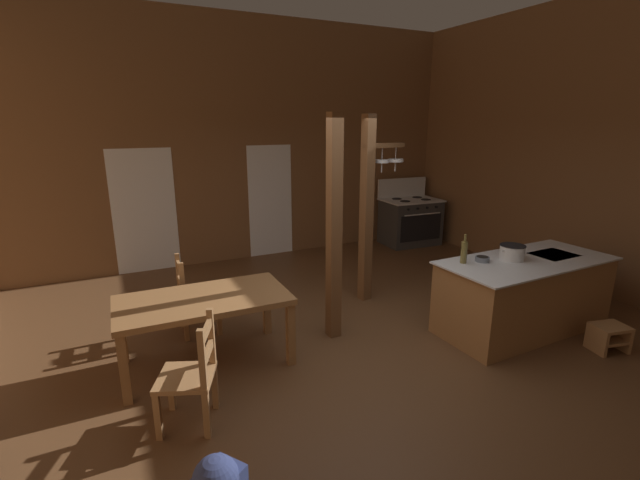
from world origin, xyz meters
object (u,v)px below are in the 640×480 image
(ladderback_chair_by_post, at_px, (194,297))
(stove_range, at_px, (410,221))
(kitchen_island, at_px, (523,294))
(stockpot_on_counter, at_px, (512,252))
(step_stool, at_px, (609,336))
(bottle_tall_on_counter, at_px, (464,252))
(dining_table, at_px, (204,306))
(ladderback_chair_near_window, at_px, (192,375))
(mixing_bowl_on_counter, at_px, (482,259))

(ladderback_chair_by_post, bearing_deg, stove_range, 23.72)
(kitchen_island, height_order, stockpot_on_counter, stockpot_on_counter)
(step_stool, bearing_deg, kitchen_island, 116.92)
(bottle_tall_on_counter, bearing_deg, dining_table, 167.51)
(stove_range, bearing_deg, dining_table, -149.11)
(ladderback_chair_near_window, relative_size, stockpot_on_counter, 2.64)
(ladderback_chair_near_window, xyz_separation_m, bottle_tall_on_counter, (3.15, 0.28, 0.56))
(stove_range, distance_m, dining_table, 5.58)
(dining_table, bearing_deg, bottle_tall_on_counter, -12.49)
(dining_table, xyz_separation_m, bottle_tall_on_counter, (2.85, -0.63, 0.37))
(ladderback_chair_near_window, xyz_separation_m, stockpot_on_counter, (3.75, 0.12, 0.52))
(step_stool, bearing_deg, bottle_tall_on_counter, 138.35)
(stockpot_on_counter, xyz_separation_m, bottle_tall_on_counter, (-0.60, 0.16, 0.04))
(kitchen_island, xyz_separation_m, step_stool, (0.41, -0.82, -0.26))
(kitchen_island, bearing_deg, dining_table, 166.45)
(kitchen_island, relative_size, ladderback_chair_near_window, 2.30)
(kitchen_island, relative_size, ladderback_chair_by_post, 2.30)
(step_stool, distance_m, dining_table, 4.41)
(ladderback_chair_near_window, bearing_deg, step_stool, -10.25)
(kitchen_island, distance_m, ladderback_chair_near_window, 3.92)
(stove_range, height_order, ladderback_chair_by_post, stove_range)
(stockpot_on_counter, distance_m, mixing_bowl_on_counter, 0.38)
(ladderback_chair_by_post, height_order, bottle_tall_on_counter, bottle_tall_on_counter)
(kitchen_island, distance_m, mixing_bowl_on_counter, 0.74)
(stockpot_on_counter, bearing_deg, kitchen_island, -25.71)
(dining_table, bearing_deg, step_stool, -22.70)
(kitchen_island, height_order, dining_table, kitchen_island)
(step_stool, xyz_separation_m, stockpot_on_counter, (-0.59, 0.90, 0.79))
(stove_range, bearing_deg, ladderback_chair_by_post, -156.28)
(dining_table, relative_size, mixing_bowl_on_counter, 10.63)
(bottle_tall_on_counter, bearing_deg, stove_range, 60.99)
(kitchen_island, relative_size, dining_table, 1.27)
(ladderback_chair_near_window, height_order, mixing_bowl_on_counter, ladderback_chair_near_window)
(bottle_tall_on_counter, bearing_deg, ladderback_chair_near_window, -174.99)
(step_stool, relative_size, bottle_tall_on_counter, 1.22)
(stockpot_on_counter, relative_size, bottle_tall_on_counter, 1.06)
(ladderback_chair_by_post, relative_size, mixing_bowl_on_counter, 5.89)
(step_stool, height_order, ladderback_chair_by_post, ladderback_chair_by_post)
(step_stool, distance_m, ladderback_chair_near_window, 4.42)
(stove_range, xyz_separation_m, step_stool, (-0.75, -4.56, -0.30))
(step_stool, relative_size, stockpot_on_counter, 1.15)
(mixing_bowl_on_counter, bearing_deg, kitchen_island, -19.23)
(bottle_tall_on_counter, bearing_deg, ladderback_chair_by_post, 153.43)
(dining_table, relative_size, bottle_tall_on_counter, 5.04)
(step_stool, distance_m, stockpot_on_counter, 1.34)
(ladderback_chair_near_window, distance_m, mixing_bowl_on_counter, 3.42)
(stove_range, height_order, mixing_bowl_on_counter, stove_range)
(stove_range, bearing_deg, kitchen_island, -107.27)
(mixing_bowl_on_counter, relative_size, bottle_tall_on_counter, 0.47)
(stove_range, bearing_deg, stockpot_on_counter, -110.10)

